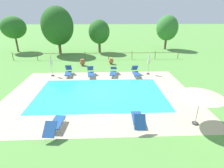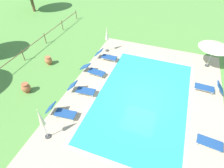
# 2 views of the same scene
# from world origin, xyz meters

# --- Properties ---
(ground_plane) EXTENTS (160.00, 160.00, 0.00)m
(ground_plane) POSITION_xyz_m (0.00, 0.00, 0.00)
(ground_plane) COLOR #599342
(pool_deck_paving) EXTENTS (14.31, 10.47, 0.01)m
(pool_deck_paving) POSITION_xyz_m (0.00, 0.00, 0.00)
(pool_deck_paving) COLOR #BCAD8E
(pool_deck_paving) RESTS_ON ground
(swimming_pool_water) EXTENTS (9.83, 5.99, 0.01)m
(swimming_pool_water) POSITION_xyz_m (0.00, 0.00, 0.01)
(swimming_pool_water) COLOR #2DB7C6
(swimming_pool_water) RESTS_ON ground
(pool_coping_rim) EXTENTS (10.31, 6.47, 0.01)m
(pool_coping_rim) POSITION_xyz_m (0.00, 0.00, 0.01)
(pool_coping_rim) COLOR beige
(pool_coping_rim) RESTS_ON ground
(sun_lounger_north_near_steps) EXTENTS (0.80, 1.98, 0.93)m
(sun_lounger_north_near_steps) POSITION_xyz_m (-1.04, 4.08, 0.38)
(sun_lounger_north_near_steps) COLOR navy
(sun_lounger_north_near_steps) RESTS_ON ground
(sun_lounger_north_mid) EXTENTS (0.67, 1.88, 0.99)m
(sun_lounger_north_mid) POSITION_xyz_m (2.19, -4.20, 0.39)
(sun_lounger_north_mid) COLOR navy
(sun_lounger_north_mid) RESTS_ON ground
(sun_lounger_north_far) EXTENTS (0.80, 1.94, 0.97)m
(sun_lounger_north_far) POSITION_xyz_m (-3.29, 4.35, 0.39)
(sun_lounger_north_far) COLOR navy
(sun_lounger_north_far) RESTS_ON ground
(sun_lounger_north_end) EXTENTS (0.78, 2.03, 0.86)m
(sun_lounger_north_end) POSITION_xyz_m (-2.33, -4.48, 0.37)
(sun_lounger_north_end) COLOR navy
(sun_lounger_north_end) RESTS_ON ground
(sun_lounger_south_near_corner) EXTENTS (0.80, 2.08, 0.79)m
(sun_lounger_south_near_corner) POSITION_xyz_m (1.20, 4.24, 0.36)
(sun_lounger_south_near_corner) COLOR navy
(sun_lounger_south_near_corner) RESTS_ON ground
(sun_lounger_south_mid) EXTENTS (0.63, 1.93, 0.93)m
(sun_lounger_south_mid) POSITION_xyz_m (3.43, 4.03, 0.39)
(sun_lounger_south_mid) COLOR navy
(sun_lounger_south_mid) RESTS_ON ground
(patio_umbrella_open_foreground) EXTENTS (2.41, 2.41, 2.21)m
(patio_umbrella_open_foreground) POSITION_xyz_m (5.51, -4.22, 1.95)
(patio_umbrella_open_foreground) COLOR #383838
(patio_umbrella_open_foreground) RESTS_ON ground
(patio_umbrella_closed_row_west) EXTENTS (0.32, 0.32, 2.37)m
(patio_umbrella_closed_row_west) POSITION_xyz_m (-4.86, 4.30, 1.61)
(patio_umbrella_closed_row_west) COLOR #383838
(patio_umbrella_closed_row_west) RESTS_ON ground
(patio_umbrella_closed_row_mid_west) EXTENTS (0.32, 0.32, 2.33)m
(patio_umbrella_closed_row_mid_west) POSITION_xyz_m (4.79, 4.49, 1.58)
(patio_umbrella_closed_row_mid_west) COLOR #383838
(patio_umbrella_closed_row_mid_west) RESTS_ON ground
(terracotta_urn_near_fence) EXTENTS (0.60, 0.60, 0.73)m
(terracotta_urn_near_fence) POSITION_xyz_m (1.13, 8.31, 0.39)
(terracotta_urn_near_fence) COLOR #B7663D
(terracotta_urn_near_fence) RESTS_ON ground
(terracotta_urn_by_tree) EXTENTS (0.63, 0.63, 0.77)m
(terracotta_urn_by_tree) POSITION_xyz_m (-2.27, 7.81, 0.41)
(terracotta_urn_by_tree) COLOR #A85B38
(terracotta_urn_by_tree) RESTS_ON ground
(perimeter_fence) EXTENTS (22.04, 0.08, 1.05)m
(perimeter_fence) POSITION_xyz_m (-0.68, 10.65, 0.69)
(perimeter_fence) COLOR brown
(perimeter_fence) RESTS_ON ground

